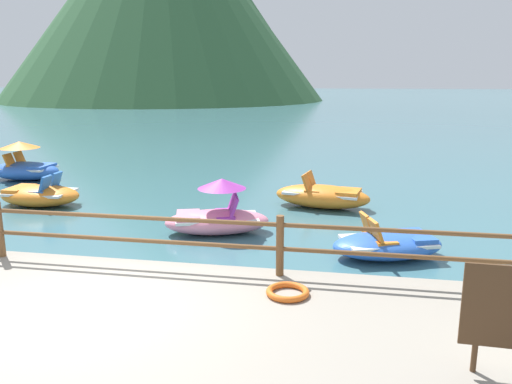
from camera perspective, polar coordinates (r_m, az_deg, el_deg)
ground_plane at (r=46.02m, az=6.13°, el=8.54°), size 200.00×200.00×0.00m
dock_railing at (r=8.40m, az=-13.65°, el=-4.24°), size 23.92×0.12×0.95m
life_ring at (r=7.29m, az=3.55°, el=-11.08°), size 0.61×0.61×0.09m
pedal_boat_0 at (r=18.73m, az=-24.44°, el=2.60°), size 2.36×1.37×1.28m
pedal_boat_1 at (r=13.54m, az=7.45°, el=-0.42°), size 2.68×1.56×0.91m
pedal_boat_2 at (r=10.12m, az=14.54°, el=-5.68°), size 2.40×1.80×0.82m
pedal_boat_3 at (r=14.82m, az=-23.02°, el=-0.29°), size 2.17×1.34×0.87m
pedal_boat_5 at (r=11.25m, az=-4.34°, el=-2.67°), size 2.52×1.73×1.23m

